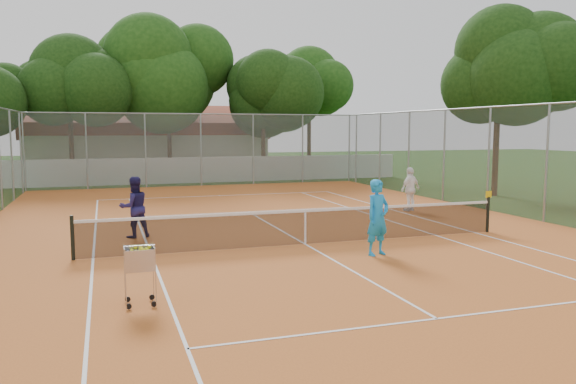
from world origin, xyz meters
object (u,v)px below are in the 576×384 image
object	(u,v)px
player_far_right	(410,189)
ball_hopper	(140,274)
player_far_left	(134,207)
clubhouse	(148,142)
tennis_net	(305,227)
player_near	(378,217)

from	to	relation	value
player_far_right	ball_hopper	size ratio (longest dim) A/B	1.47
player_far_left	player_far_right	bearing A→B (deg)	176.29
clubhouse	ball_hopper	distance (m)	33.24
tennis_net	clubhouse	size ratio (longest dim) A/B	0.72
clubhouse	ball_hopper	xyz separation A→B (m)	(-2.62, -33.10, -1.61)
player_near	ball_hopper	bearing A→B (deg)	-177.18
player_near	ball_hopper	world-z (taller)	player_near
clubhouse	player_near	distance (m)	30.98
player_far_left	player_far_right	size ratio (longest dim) A/B	1.06
clubhouse	player_far_right	world-z (taller)	clubhouse
tennis_net	player_far_right	world-z (taller)	player_far_right
clubhouse	ball_hopper	world-z (taller)	clubhouse
clubhouse	player_far_right	xyz separation A→B (m)	(8.02, -24.28, -1.34)
player_near	player_far_right	world-z (taller)	player_near
player_near	player_far_left	xyz separation A→B (m)	(-5.64, 4.26, -0.06)
tennis_net	player_near	size ratio (longest dim) A/B	6.27
clubhouse	player_far_left	bearing A→B (deg)	-95.10
tennis_net	player_far_right	distance (m)	7.66
tennis_net	player_near	distance (m)	2.23
player_far_right	ball_hopper	bearing A→B (deg)	19.04
tennis_net	player_near	xyz separation A→B (m)	(1.27, -1.78, 0.46)
tennis_net	clubhouse	distance (m)	29.12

